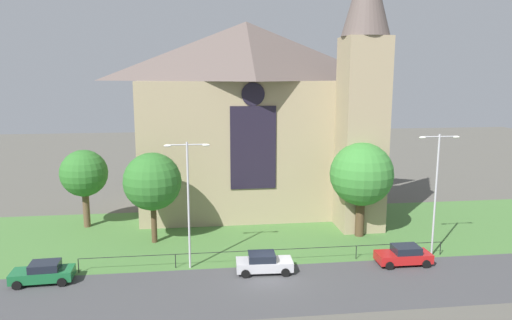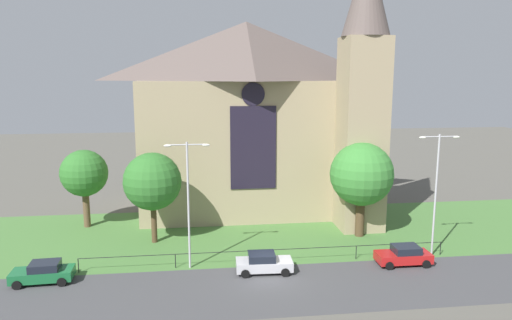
{
  "view_description": "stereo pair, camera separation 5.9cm",
  "coord_description": "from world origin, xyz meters",
  "px_view_note": "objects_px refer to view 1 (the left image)",
  "views": [
    {
      "loc": [
        -4.96,
        -32.47,
        14.74
      ],
      "look_at": [
        0.17,
        8.0,
        7.28
      ],
      "focal_mm": 33.4,
      "sensor_mm": 36.0,
      "label": 1
    },
    {
      "loc": [
        -4.9,
        -32.47,
        14.74
      ],
      "look_at": [
        0.17,
        8.0,
        7.28
      ],
      "focal_mm": 33.4,
      "sensor_mm": 36.0,
      "label": 2
    }
  ],
  "objects_px": {
    "tree_right_near": "(362,175)",
    "parked_car_red": "(404,255)",
    "streetlamp_near": "(188,191)",
    "parked_car_green": "(43,273)",
    "parked_car_silver": "(264,263)",
    "church_building": "(254,116)",
    "tree_left_far": "(84,174)",
    "tree_left_near": "(152,182)",
    "streetlamp_far": "(436,182)"
  },
  "relations": [
    {
      "from": "church_building",
      "to": "parked_car_red",
      "type": "bearing_deg",
      "value": -59.63
    },
    {
      "from": "tree_left_far",
      "to": "streetlamp_far",
      "type": "relative_size",
      "value": 0.75
    },
    {
      "from": "tree_left_near",
      "to": "tree_left_far",
      "type": "bearing_deg",
      "value": 142.83
    },
    {
      "from": "parked_car_red",
      "to": "tree_left_far",
      "type": "bearing_deg",
      "value": -25.07
    },
    {
      "from": "streetlamp_far",
      "to": "parked_car_green",
      "type": "distance_m",
      "value": 30.5
    },
    {
      "from": "tree_right_near",
      "to": "streetlamp_far",
      "type": "height_order",
      "value": "streetlamp_far"
    },
    {
      "from": "church_building",
      "to": "parked_car_green",
      "type": "distance_m",
      "value": 25.7
    },
    {
      "from": "streetlamp_near",
      "to": "parked_car_silver",
      "type": "relative_size",
      "value": 2.29
    },
    {
      "from": "parked_car_silver",
      "to": "church_building",
      "type": "bearing_deg",
      "value": 87.86
    },
    {
      "from": "streetlamp_near",
      "to": "streetlamp_far",
      "type": "bearing_deg",
      "value": -0.0
    },
    {
      "from": "tree_left_far",
      "to": "parked_car_green",
      "type": "relative_size",
      "value": 1.77
    },
    {
      "from": "tree_left_near",
      "to": "parked_car_green",
      "type": "bearing_deg",
      "value": -133.99
    },
    {
      "from": "streetlamp_far",
      "to": "parked_car_red",
      "type": "height_order",
      "value": "streetlamp_far"
    },
    {
      "from": "church_building",
      "to": "tree_right_near",
      "type": "distance_m",
      "value": 13.71
    },
    {
      "from": "streetlamp_far",
      "to": "tree_left_near",
      "type": "bearing_deg",
      "value": 165.0
    },
    {
      "from": "parked_car_red",
      "to": "parked_car_green",
      "type": "bearing_deg",
      "value": 0.33
    },
    {
      "from": "parked_car_red",
      "to": "tree_left_near",
      "type": "bearing_deg",
      "value": -20.36
    },
    {
      "from": "streetlamp_near",
      "to": "parked_car_green",
      "type": "xyz_separation_m",
      "value": [
        -10.36,
        -1.34,
        -5.33
      ]
    },
    {
      "from": "tree_right_near",
      "to": "parked_car_red",
      "type": "relative_size",
      "value": 2.05
    },
    {
      "from": "tree_right_near",
      "to": "tree_left_far",
      "type": "bearing_deg",
      "value": 167.08
    },
    {
      "from": "tree_left_near",
      "to": "parked_car_green",
      "type": "height_order",
      "value": "tree_left_near"
    },
    {
      "from": "church_building",
      "to": "streetlamp_far",
      "type": "height_order",
      "value": "church_building"
    },
    {
      "from": "church_building",
      "to": "parked_car_green",
      "type": "bearing_deg",
      "value": -136.13
    },
    {
      "from": "tree_right_near",
      "to": "parked_car_green",
      "type": "bearing_deg",
      "value": -165.17
    },
    {
      "from": "parked_car_green",
      "to": "streetlamp_far",
      "type": "bearing_deg",
      "value": 179.85
    },
    {
      "from": "parked_car_silver",
      "to": "tree_right_near",
      "type": "bearing_deg",
      "value": 37.84
    },
    {
      "from": "streetlamp_near",
      "to": "parked_car_green",
      "type": "height_order",
      "value": "streetlamp_near"
    },
    {
      "from": "church_building",
      "to": "streetlamp_near",
      "type": "xyz_separation_m",
      "value": [
        -6.85,
        -15.2,
        -4.2
      ]
    },
    {
      "from": "tree_right_near",
      "to": "tree_left_far",
      "type": "distance_m",
      "value": 26.1
    },
    {
      "from": "tree_right_near",
      "to": "tree_left_near",
      "type": "distance_m",
      "value": 18.58
    },
    {
      "from": "streetlamp_far",
      "to": "parked_car_silver",
      "type": "relative_size",
      "value": 2.35
    },
    {
      "from": "tree_left_far",
      "to": "streetlamp_far",
      "type": "xyz_separation_m",
      "value": [
        29.66,
        -11.31,
        0.94
      ]
    },
    {
      "from": "tree_left_near",
      "to": "streetlamp_far",
      "type": "distance_m",
      "value": 23.6
    },
    {
      "from": "church_building",
      "to": "streetlamp_far",
      "type": "bearing_deg",
      "value": -49.95
    },
    {
      "from": "tree_left_near",
      "to": "parked_car_silver",
      "type": "distance_m",
      "value": 12.49
    },
    {
      "from": "streetlamp_far",
      "to": "parked_car_red",
      "type": "distance_m",
      "value": 6.42
    },
    {
      "from": "parked_car_silver",
      "to": "parked_car_red",
      "type": "height_order",
      "value": "same"
    },
    {
      "from": "tree_left_far",
      "to": "tree_left_near",
      "type": "relative_size",
      "value": 0.94
    },
    {
      "from": "tree_left_far",
      "to": "parked_car_red",
      "type": "distance_m",
      "value": 29.85
    },
    {
      "from": "streetlamp_near",
      "to": "parked_car_green",
      "type": "relative_size",
      "value": 2.28
    },
    {
      "from": "parked_car_green",
      "to": "tree_right_near",
      "type": "bearing_deg",
      "value": -167.88
    },
    {
      "from": "parked_car_green",
      "to": "parked_car_red",
      "type": "xyz_separation_m",
      "value": [
        26.94,
        -0.07,
        0.0
      ]
    },
    {
      "from": "parked_car_green",
      "to": "parked_car_silver",
      "type": "height_order",
      "value": "same"
    },
    {
      "from": "church_building",
      "to": "streetlamp_far",
      "type": "xyz_separation_m",
      "value": [
        12.77,
        -15.2,
        -4.05
      ]
    },
    {
      "from": "parked_car_silver",
      "to": "streetlamp_far",
      "type": "bearing_deg",
      "value": 8.73
    },
    {
      "from": "tree_right_near",
      "to": "parked_car_green",
      "type": "relative_size",
      "value": 2.02
    },
    {
      "from": "tree_left_near",
      "to": "streetlamp_near",
      "type": "bearing_deg",
      "value": -62.56
    },
    {
      "from": "streetlamp_near",
      "to": "streetlamp_far",
      "type": "distance_m",
      "value": 19.62
    },
    {
      "from": "church_building",
      "to": "tree_right_near",
      "type": "bearing_deg",
      "value": -48.67
    },
    {
      "from": "parked_car_green",
      "to": "parked_car_silver",
      "type": "xyz_separation_m",
      "value": [
        15.85,
        -0.21,
        0.0
      ]
    }
  ]
}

